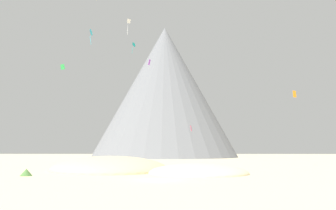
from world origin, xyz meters
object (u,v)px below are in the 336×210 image
at_px(bush_mid_center, 206,166).
at_px(kite_green_mid, 63,67).
at_px(kite_teal_high, 133,45).
at_px(kite_orange_low, 295,94).
at_px(kite_white_high, 129,23).
at_px(kite_cyan_high, 92,33).
at_px(kite_rainbow_low, 191,128).
at_px(bush_ridge_crest, 26,172).
at_px(rock_massif, 167,98).
at_px(kite_violet_mid, 149,62).
at_px(bush_low_patch, 198,170).
at_px(bush_far_right, 220,171).

height_order(bush_mid_center, kite_green_mid, kite_green_mid).
bearing_deg(kite_teal_high, kite_orange_low, 83.71).
relative_size(bush_mid_center, kite_white_high, 0.33).
xyz_separation_m(kite_orange_low, kite_teal_high, (-35.20, 26.97, 18.44)).
height_order(kite_cyan_high, kite_rainbow_low, kite_cyan_high).
bearing_deg(bush_ridge_crest, bush_mid_center, 34.45).
distance_m(bush_ridge_crest, kite_rainbow_low, 52.75).
bearing_deg(rock_massif, bush_ridge_crest, -98.23).
xyz_separation_m(rock_massif, kite_violet_mid, (-3.07, -58.31, 0.39)).
bearing_deg(kite_cyan_high, bush_low_patch, -133.99).
distance_m(bush_mid_center, kite_cyan_high, 40.72).
xyz_separation_m(kite_white_high, kite_rainbow_low, (16.74, -0.94, -28.74)).
xyz_separation_m(kite_violet_mid, kite_green_mid, (-21.16, -2.88, -1.80)).
distance_m(bush_mid_center, kite_green_mid, 46.87).
relative_size(bush_low_patch, kite_cyan_high, 0.34).
bearing_deg(kite_violet_mid, kite_green_mid, -3.40).
xyz_separation_m(bush_mid_center, kite_teal_high, (-16.91, 36.10, 32.04)).
xyz_separation_m(bush_ridge_crest, kite_teal_high, (6.39, 52.08, 31.99)).
bearing_deg(kite_teal_high, kite_white_high, 18.21).
bearing_deg(kite_violet_mid, kite_rainbow_low, -170.59).
relative_size(kite_orange_low, kite_teal_high, 0.41).
xyz_separation_m(bush_ridge_crest, kite_cyan_high, (-0.55, 32.07, 28.77)).
relative_size(bush_low_patch, kite_green_mid, 0.87).
relative_size(kite_orange_low, kite_white_high, 0.29).
distance_m(bush_ridge_crest, kite_cyan_high, 43.09).
bearing_deg(kite_violet_mid, kite_teal_high, -70.79).
distance_m(bush_ridge_crest, kite_green_mid, 47.32).
bearing_deg(rock_massif, bush_mid_center, -84.24).
distance_m(bush_mid_center, kite_rainbow_low, 32.25).
distance_m(bush_ridge_crest, kite_teal_high, 61.45).
distance_m(kite_cyan_high, kite_violet_mid, 16.96).
bearing_deg(kite_rainbow_low, bush_ridge_crest, 45.66).
distance_m(bush_far_right, rock_massif, 100.72).
xyz_separation_m(kite_rainbow_low, kite_teal_high, (-15.82, 4.92, 23.84)).
bearing_deg(bush_mid_center, kite_white_high, 119.03).
height_order(bush_ridge_crest, kite_green_mid, kite_green_mid).
relative_size(bush_ridge_crest, kite_teal_high, 0.47).
relative_size(rock_massif, kite_rainbow_low, 52.92).
bearing_deg(kite_green_mid, bush_mid_center, -166.73).
bearing_deg(bush_low_patch, kite_rainbow_low, 88.85).
xyz_separation_m(kite_cyan_high, kite_orange_low, (42.13, -6.96, -15.23)).
xyz_separation_m(bush_ridge_crest, kite_rainbow_low, (22.21, 47.15, 8.15)).
relative_size(kite_orange_low, kite_green_mid, 0.91).
xyz_separation_m(bush_mid_center, rock_massif, (-8.62, 85.50, 24.37)).
distance_m(bush_ridge_crest, kite_orange_low, 50.43).
relative_size(bush_ridge_crest, kite_violet_mid, 1.11).
distance_m(bush_mid_center, kite_white_high, 52.09).
bearing_deg(kite_white_high, kite_violet_mid, -23.66).
height_order(kite_violet_mid, kite_teal_high, kite_teal_high).
relative_size(bush_mid_center, kite_violet_mid, 1.10).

